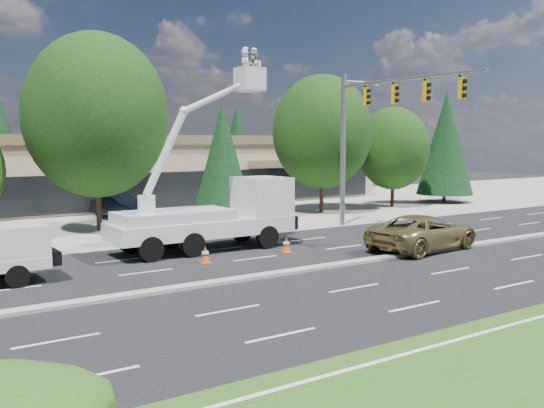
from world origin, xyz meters
TOP-DOWN VIEW (x-y plane):
  - ground at (0.00, 0.00)m, footprint 140.00×140.00m
  - concrete_apron at (0.00, 20.00)m, footprint 140.00×22.00m
  - road_median at (0.00, 0.00)m, footprint 120.00×0.55m
  - strip_mall at (0.00, 29.97)m, footprint 50.40×15.40m
  - tree_front_d at (-3.00, 15.00)m, footprint 7.97×7.97m
  - tree_front_e at (5.00, 15.00)m, footprint 3.78×3.78m
  - tree_front_f at (13.00, 15.00)m, footprint 7.00×7.00m
  - tree_front_g at (20.00, 15.00)m, footprint 5.54×5.54m
  - tree_front_h at (26.00, 15.00)m, footprint 4.62×4.62m
  - tree_back_c at (10.00, 42.00)m, footprint 4.40×4.40m
  - tree_back_d at (22.00, 42.00)m, footprint 4.68×4.68m
  - signal_mast at (10.03, 7.04)m, footprint 2.76×10.16m
  - bucket_truck at (-0.17, 6.20)m, footprint 8.68×2.84m
  - traffic_cone_b at (-2.22, 3.59)m, footprint 0.40×0.40m
  - traffic_cone_c at (1.99, 3.70)m, footprint 0.40×0.40m
  - minivan at (7.63, 0.60)m, footprint 6.22×3.41m
  - parked_car_east at (0.00, 19.92)m, footprint 2.90×4.86m

SIDE VIEW (x-z plane):
  - ground at x=0.00m, z-range 0.00..0.00m
  - concrete_apron at x=0.00m, z-range 0.00..0.01m
  - road_median at x=0.00m, z-range 0.00..0.12m
  - traffic_cone_b at x=-2.22m, z-range -0.01..0.69m
  - traffic_cone_c at x=1.99m, z-range -0.01..0.69m
  - parked_car_east at x=0.00m, z-range 0.00..1.51m
  - minivan at x=7.63m, z-range 0.00..1.65m
  - bucket_truck at x=-0.17m, z-range -2.70..6.77m
  - strip_mall at x=0.00m, z-range 0.08..5.58m
  - tree_front_e at x=5.00m, z-range 0.27..7.73m
  - tree_front_g at x=20.00m, z-range 0.65..8.34m
  - tree_back_c at x=10.00m, z-range 0.32..8.99m
  - tree_front_h at x=26.00m, z-range 0.33..9.43m
  - tree_back_d at x=22.00m, z-range 0.34..9.57m
  - tree_front_f at x=13.00m, z-range 0.83..10.54m
  - signal_mast at x=10.03m, z-range 1.56..10.56m
  - tree_front_d at x=-3.00m, z-range 0.94..12.01m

